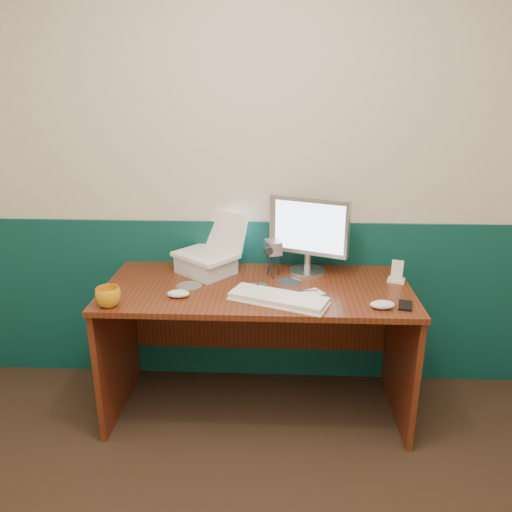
{
  "coord_description": "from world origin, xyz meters",
  "views": [
    {
      "loc": [
        0.16,
        -1.03,
        1.76
      ],
      "look_at": [
        0.06,
        1.23,
        0.97
      ],
      "focal_mm": 35.0,
      "sensor_mm": 36.0,
      "label": 1
    }
  ],
  "objects_px": {
    "desk": "(257,349)",
    "mug": "(108,297)",
    "laptop": "(205,234)",
    "keyboard": "(278,299)",
    "camcorder": "(273,259)",
    "monitor": "(308,235)"
  },
  "relations": [
    {
      "from": "desk",
      "to": "keyboard",
      "type": "relative_size",
      "value": 3.38
    },
    {
      "from": "monitor",
      "to": "camcorder",
      "type": "bearing_deg",
      "value": -140.67
    },
    {
      "from": "camcorder",
      "to": "monitor",
      "type": "bearing_deg",
      "value": -2.91
    },
    {
      "from": "desk",
      "to": "laptop",
      "type": "xyz_separation_m",
      "value": [
        -0.3,
        0.18,
        0.6
      ]
    },
    {
      "from": "mug",
      "to": "laptop",
      "type": "bearing_deg",
      "value": 48.72
    },
    {
      "from": "keyboard",
      "to": "laptop",
      "type": "bearing_deg",
      "value": 159.52
    },
    {
      "from": "monitor",
      "to": "mug",
      "type": "distance_m",
      "value": 1.1
    },
    {
      "from": "mug",
      "to": "desk",
      "type": "bearing_deg",
      "value": 21.67
    },
    {
      "from": "keyboard",
      "to": "mug",
      "type": "height_order",
      "value": "mug"
    },
    {
      "from": "desk",
      "to": "camcorder",
      "type": "distance_m",
      "value": 0.5
    },
    {
      "from": "desk",
      "to": "keyboard",
      "type": "height_order",
      "value": "keyboard"
    },
    {
      "from": "desk",
      "to": "monitor",
      "type": "bearing_deg",
      "value": 38.1
    },
    {
      "from": "desk",
      "to": "keyboard",
      "type": "xyz_separation_m",
      "value": [
        0.11,
        -0.19,
        0.39
      ]
    },
    {
      "from": "monitor",
      "to": "camcorder",
      "type": "distance_m",
      "value": 0.24
    },
    {
      "from": "keyboard",
      "to": "mug",
      "type": "bearing_deg",
      "value": -152.02
    },
    {
      "from": "laptop",
      "to": "camcorder",
      "type": "height_order",
      "value": "laptop"
    },
    {
      "from": "keyboard",
      "to": "mug",
      "type": "xyz_separation_m",
      "value": [
        -0.81,
        -0.09,
        0.03
      ]
    },
    {
      "from": "desk",
      "to": "mug",
      "type": "xyz_separation_m",
      "value": [
        -0.7,
        -0.28,
        0.42
      ]
    },
    {
      "from": "keyboard",
      "to": "mug",
      "type": "distance_m",
      "value": 0.81
    },
    {
      "from": "laptop",
      "to": "keyboard",
      "type": "xyz_separation_m",
      "value": [
        0.41,
        -0.37,
        -0.21
      ]
    },
    {
      "from": "desk",
      "to": "laptop",
      "type": "relative_size",
      "value": 5.04
    },
    {
      "from": "desk",
      "to": "camcorder",
      "type": "height_order",
      "value": "camcorder"
    }
  ]
}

